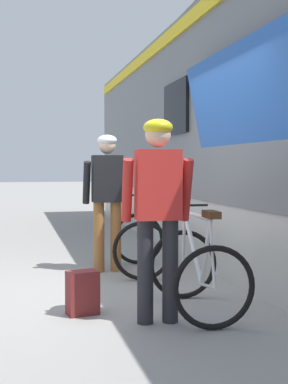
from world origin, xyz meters
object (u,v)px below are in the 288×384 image
cyclist_far_in_red (158,202)px  bicycle_far_white (197,270)px  cyclist_near_in_dark (107,190)px  bicycle_near_red (140,241)px  backpack_on_platform (83,293)px

cyclist_far_in_red → bicycle_far_white: cyclist_far_in_red is taller
cyclist_near_in_dark → bicycle_near_red: 0.78m
bicycle_far_white → backpack_on_platform: 1.08m
cyclist_far_in_red → bicycle_near_red: bearing=80.4°
bicycle_near_red → bicycle_far_white: 1.92m
cyclist_far_in_red → bicycle_far_white: bearing=23.5°
bicycle_far_white → backpack_on_platform: (-1.03, 0.22, -0.20)m
cyclist_far_in_red → bicycle_near_red: (0.36, 2.10, -0.65)m
cyclist_near_in_dark → bicycle_near_red: cyclist_near_in_dark is taller
bicycle_far_white → backpack_on_platform: size_ratio=2.79×
cyclist_near_in_dark → bicycle_far_white: bearing=-77.0°
cyclist_near_in_dark → cyclist_far_in_red: size_ratio=1.00×
cyclist_near_in_dark → bicycle_far_white: 2.21m
cyclist_near_in_dark → bicycle_far_white: cyclist_near_in_dark is taller
cyclist_near_in_dark → bicycle_far_white: size_ratio=1.58×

